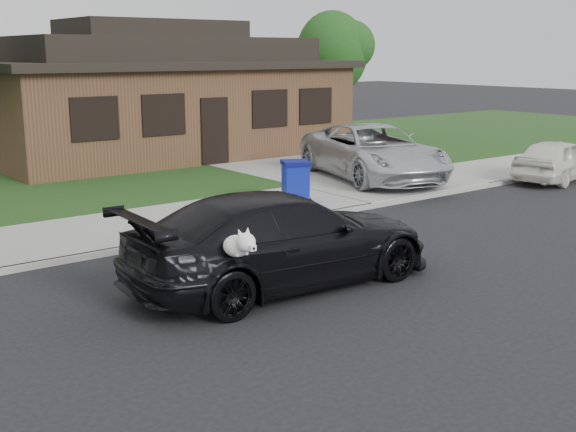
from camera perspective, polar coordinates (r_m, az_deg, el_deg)
ground at (r=12.59m, az=5.49°, el=-4.26°), size 120.00×120.00×0.00m
sidewalk at (r=16.44m, az=-6.49°, el=0.01°), size 60.00×3.00×0.12m
curb at (r=15.21m, az=-3.55°, el=-0.99°), size 60.00×0.12×0.12m
lawn at (r=23.54m, az=-16.70°, el=3.44°), size 60.00×13.00×0.13m
driveway at (r=23.83m, az=-0.41°, el=4.10°), size 4.50×13.00×0.14m
sedan at (r=11.52m, az=-0.49°, el=-1.87°), size 5.33×2.54×1.52m
minivan at (r=20.76m, az=6.75°, el=5.06°), size 4.03×6.04×1.54m
white_compact at (r=22.47m, az=20.43°, el=4.18°), size 3.85×2.15×1.24m
recycling_bin at (r=17.33m, az=0.60°, el=2.72°), size 0.82×0.82×1.03m
house at (r=26.76m, az=-10.49°, el=9.30°), size 12.60×8.60×4.65m
tree_1 at (r=30.85m, az=3.81°, el=12.85°), size 3.15×3.00×5.25m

